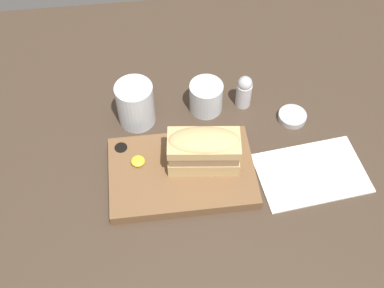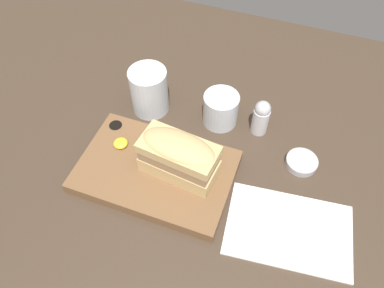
% 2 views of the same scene
% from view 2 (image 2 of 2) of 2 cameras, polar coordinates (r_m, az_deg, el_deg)
% --- Properties ---
extents(dining_table, '(1.64, 1.05, 0.02)m').
position_cam_2_polar(dining_table, '(0.73, 2.73, -4.39)').
color(dining_table, '#423326').
rests_on(dining_table, ground).
extents(serving_board, '(0.29, 0.19, 0.03)m').
position_cam_2_polar(serving_board, '(0.71, -5.56, -4.15)').
color(serving_board, brown).
rests_on(serving_board, dining_table).
extents(sandwich, '(0.14, 0.08, 0.09)m').
position_cam_2_polar(sandwich, '(0.65, -2.01, -1.74)').
color(sandwich, tan).
rests_on(sandwich, serving_board).
extents(mustard_dollop, '(0.03, 0.03, 0.01)m').
position_cam_2_polar(mustard_dollop, '(0.73, -10.82, 0.12)').
color(mustard_dollop, yellow).
rests_on(mustard_dollop, serving_board).
extents(water_glass, '(0.08, 0.08, 0.10)m').
position_cam_2_polar(water_glass, '(0.80, -6.50, 7.73)').
color(water_glass, silver).
rests_on(water_glass, dining_table).
extents(wine_glass, '(0.07, 0.07, 0.07)m').
position_cam_2_polar(wine_glass, '(0.78, 4.37, 5.15)').
color(wine_glass, silver).
rests_on(wine_glass, dining_table).
extents(napkin, '(0.23, 0.16, 0.00)m').
position_cam_2_polar(napkin, '(0.68, 14.51, -12.51)').
color(napkin, white).
rests_on(napkin, dining_table).
extents(salt_shaker, '(0.03, 0.03, 0.08)m').
position_cam_2_polar(salt_shaker, '(0.76, 10.47, 4.09)').
color(salt_shaker, silver).
rests_on(salt_shaker, dining_table).
extents(condiment_dish, '(0.06, 0.06, 0.01)m').
position_cam_2_polar(condiment_dish, '(0.75, 16.35, -2.69)').
color(condiment_dish, '#B2B2B7').
rests_on(condiment_dish, dining_table).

